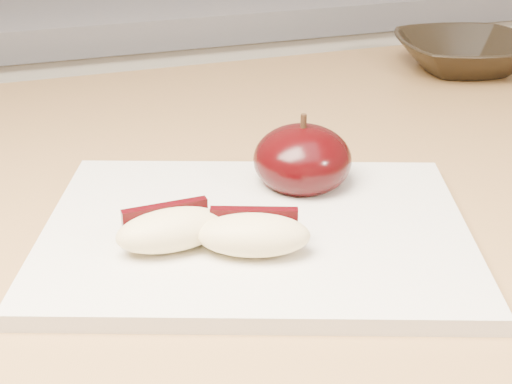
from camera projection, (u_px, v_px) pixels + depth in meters
name	position (u px, v px, depth m)	size (l,w,h in m)	color
back_cabinet	(83.00, 239.00, 1.34)	(2.40, 0.62, 0.94)	silver
cutting_board	(256.00, 232.00, 0.49)	(0.29, 0.21, 0.01)	silver
apple_half	(302.00, 160.00, 0.54)	(0.10, 0.10, 0.06)	black
apple_wedge_a	(171.00, 229.00, 0.45)	(0.07, 0.04, 0.03)	beige
apple_wedge_b	(253.00, 234.00, 0.45)	(0.08, 0.06, 0.03)	beige
bowl	(464.00, 54.00, 0.84)	(0.16, 0.16, 0.04)	black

